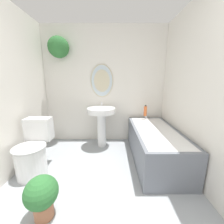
# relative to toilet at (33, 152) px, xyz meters

# --- Properties ---
(wall_back) EXTENTS (2.62, 0.40, 2.40)m
(wall_back) POSITION_rel_toilet_xyz_m (0.85, 1.16, 0.99)
(wall_back) COLOR silver
(wall_back) RESTS_ON ground_plane
(wall_right) EXTENTS (0.06, 2.79, 2.40)m
(wall_right) POSITION_rel_toilet_xyz_m (2.26, -0.18, 0.88)
(wall_right) COLOR silver
(wall_right) RESTS_ON ground_plane
(toilet) EXTENTS (0.43, 0.61, 0.76)m
(toilet) POSITION_rel_toilet_xyz_m (0.00, 0.00, 0.00)
(toilet) COLOR white
(toilet) RESTS_ON ground_plane
(pedestal_sink) EXTENTS (0.55, 0.55, 0.90)m
(pedestal_sink) POSITION_rel_toilet_xyz_m (0.92, 0.84, 0.26)
(pedestal_sink) COLOR white
(pedestal_sink) RESTS_ON ground_plane
(bathtub) EXTENTS (0.71, 1.53, 0.61)m
(bathtub) POSITION_rel_toilet_xyz_m (1.86, 0.34, -0.04)
(bathtub) COLOR slate
(bathtub) RESTS_ON ground_plane
(shampoo_bottle) EXTENTS (0.06, 0.06, 0.22)m
(shampoo_bottle) POSITION_rel_toilet_xyz_m (1.82, 0.95, 0.39)
(shampoo_bottle) COLOR #DB6633
(shampoo_bottle) RESTS_ON bathtub
(potted_plant) EXTENTS (0.31, 0.31, 0.44)m
(potted_plant) POSITION_rel_toilet_xyz_m (0.46, -0.70, -0.06)
(potted_plant) COLOR #9E6042
(potted_plant) RESTS_ON ground_plane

